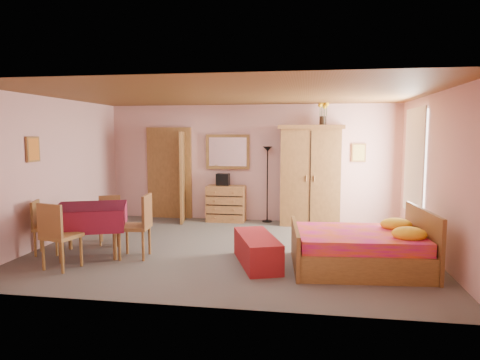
% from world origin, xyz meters
% --- Properties ---
extents(floor, '(6.50, 6.50, 0.00)m').
position_xyz_m(floor, '(0.00, 0.00, 0.00)').
color(floor, '#656059').
rests_on(floor, ground).
extents(ceiling, '(6.50, 6.50, 0.00)m').
position_xyz_m(ceiling, '(0.00, 0.00, 2.60)').
color(ceiling, brown).
rests_on(ceiling, wall_back).
extents(wall_back, '(6.50, 0.10, 2.60)m').
position_xyz_m(wall_back, '(0.00, 2.50, 1.30)').
color(wall_back, '#D49D9A').
rests_on(wall_back, floor).
extents(wall_front, '(6.50, 0.10, 2.60)m').
position_xyz_m(wall_front, '(0.00, -2.50, 1.30)').
color(wall_front, '#D49D9A').
rests_on(wall_front, floor).
extents(wall_left, '(0.10, 5.00, 2.60)m').
position_xyz_m(wall_left, '(-3.25, 0.00, 1.30)').
color(wall_left, '#D49D9A').
rests_on(wall_left, floor).
extents(wall_right, '(0.10, 5.00, 2.60)m').
position_xyz_m(wall_right, '(3.25, 0.00, 1.30)').
color(wall_right, '#D49D9A').
rests_on(wall_right, floor).
extents(doorway, '(1.06, 0.12, 2.15)m').
position_xyz_m(doorway, '(-1.90, 2.47, 1.02)').
color(doorway, '#9E6B35').
rests_on(doorway, floor).
extents(window, '(0.08, 1.40, 1.95)m').
position_xyz_m(window, '(3.21, 1.20, 1.45)').
color(window, white).
rests_on(window, wall_right).
extents(picture_left, '(0.04, 0.32, 0.42)m').
position_xyz_m(picture_left, '(-3.22, -0.60, 1.70)').
color(picture_left, orange).
rests_on(picture_left, wall_left).
extents(picture_back, '(0.30, 0.04, 0.40)m').
position_xyz_m(picture_back, '(2.35, 2.47, 1.55)').
color(picture_back, '#D8BF59').
rests_on(picture_back, wall_back).
extents(chest_of_drawers, '(0.85, 0.43, 0.80)m').
position_xyz_m(chest_of_drawers, '(-0.52, 2.24, 0.40)').
color(chest_of_drawers, '#AA6E39').
rests_on(chest_of_drawers, floor).
extents(wall_mirror, '(0.99, 0.09, 0.78)m').
position_xyz_m(wall_mirror, '(-0.52, 2.45, 1.55)').
color(wall_mirror, white).
rests_on(wall_mirror, wall_back).
extents(stereo, '(0.29, 0.22, 0.26)m').
position_xyz_m(stereo, '(-0.60, 2.29, 0.94)').
color(stereo, black).
rests_on(stereo, chest_of_drawers).
extents(floor_lamp, '(0.28, 0.28, 1.68)m').
position_xyz_m(floor_lamp, '(0.39, 2.34, 0.84)').
color(floor_lamp, black).
rests_on(floor_lamp, floor).
extents(wardrobe, '(1.38, 0.74, 2.14)m').
position_xyz_m(wardrobe, '(1.33, 2.17, 1.07)').
color(wardrobe, olive).
rests_on(wardrobe, floor).
extents(sunflower_vase, '(0.22, 0.22, 0.52)m').
position_xyz_m(sunflower_vase, '(1.57, 2.22, 2.39)').
color(sunflower_vase, yellow).
rests_on(sunflower_vase, wardrobe).
extents(bed, '(2.02, 1.65, 0.88)m').
position_xyz_m(bed, '(2.01, -0.76, 0.44)').
color(bed, '#CF1489').
rests_on(bed, floor).
extents(bench, '(0.89, 1.40, 0.44)m').
position_xyz_m(bench, '(0.53, -0.80, 0.22)').
color(bench, maroon).
rests_on(bench, floor).
extents(dining_table, '(1.41, 1.41, 0.80)m').
position_xyz_m(dining_table, '(-2.19, -0.70, 0.40)').
color(dining_table, maroon).
rests_on(dining_table, floor).
extents(chair_south, '(0.54, 0.54, 0.98)m').
position_xyz_m(chair_south, '(-2.24, -1.44, 0.49)').
color(chair_south, '#A57537').
rests_on(chair_south, floor).
extents(chair_north, '(0.50, 0.50, 0.84)m').
position_xyz_m(chair_north, '(-2.22, 0.03, 0.42)').
color(chair_north, '#A77038').
rests_on(chair_north, floor).
extents(chair_west, '(0.51, 0.51, 0.88)m').
position_xyz_m(chair_west, '(-2.90, -0.77, 0.44)').
color(chair_west, '#AE7E3A').
rests_on(chair_west, floor).
extents(chair_east, '(0.50, 0.50, 1.01)m').
position_xyz_m(chair_east, '(-1.42, -0.75, 0.50)').
color(chair_east, olive).
rests_on(chair_east, floor).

